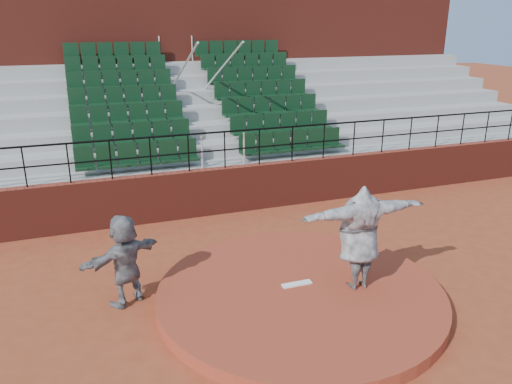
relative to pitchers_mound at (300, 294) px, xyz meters
The scene contains 9 objects.
ground 0.12m from the pitchers_mound, ahead, with size 90.00×90.00×0.00m, color brown.
pitchers_mound is the anchor object (origin of this frame).
pitching_rubber 0.21m from the pitchers_mound, 90.00° to the left, with size 0.60×0.15×0.03m, color white.
boundary_wall 5.03m from the pitchers_mound, 90.00° to the left, with size 24.00×0.30×1.30m, color maroon.
wall_railing 5.35m from the pitchers_mound, 90.00° to the left, with size 24.04×0.05×1.03m.
seating_deck 8.75m from the pitchers_mound, 90.00° to the left, with size 24.00×5.97×4.63m.
press_box_facade 13.06m from the pitchers_mound, 90.00° to the left, with size 24.00×3.00×7.10m, color maroon.
pitcher 1.59m from the pitchers_mound, 14.55° to the right, with size 2.52×0.69×2.05m, color black.
fielder 3.39m from the pitchers_mound, 161.39° to the left, with size 1.66×0.53×1.79m, color black.
Camera 1 is at (-3.67, -7.67, 5.13)m, focal length 35.00 mm.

